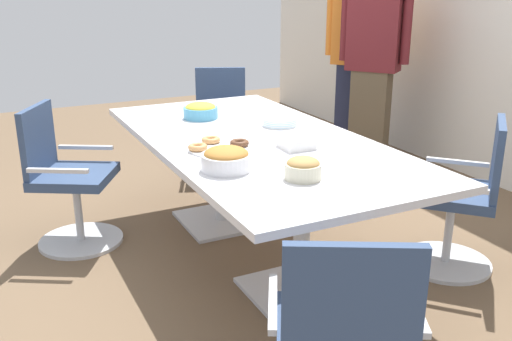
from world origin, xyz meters
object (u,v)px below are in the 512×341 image
object	(u,v)px
person_standing_1	(373,59)
snack_bowl_cookies	(303,168)
office_chair_2	(221,128)
plate_stack	(280,122)
person_standing_0	(357,54)
conference_table	(256,159)
donut_platter	(219,147)
napkin_pile	(296,142)
snack_bowl_chips_yellow	(201,110)
office_chair_1	(462,203)
snack_bowl_pretzels	(226,159)
office_chair_3	(67,184)

from	to	relation	value
person_standing_1	snack_bowl_cookies	world-z (taller)	person_standing_1
office_chair_2	plate_stack	xyz separation A→B (m)	(1.36, -0.16, 0.37)
person_standing_1	plate_stack	world-z (taller)	person_standing_1
person_standing_0	conference_table	bearing A→B (deg)	90.86
conference_table	donut_platter	xyz separation A→B (m)	(0.12, -0.29, 0.14)
snack_bowl_cookies	napkin_pile	distance (m)	0.52
person_standing_1	snack_bowl_cookies	xyz separation A→B (m)	(1.80, -1.77, -0.19)
snack_bowl_chips_yellow	conference_table	bearing A→B (deg)	9.38
office_chair_1	plate_stack	distance (m)	1.21
snack_bowl_pretzels	plate_stack	size ratio (longest dim) A/B	1.15
person_standing_1	snack_bowl_chips_yellow	world-z (taller)	person_standing_1
snack_bowl_pretzels	office_chair_2	bearing A→B (deg)	157.84
snack_bowl_cookies	plate_stack	size ratio (longest dim) A/B	0.81
conference_table	donut_platter	world-z (taller)	donut_platter
snack_bowl_cookies	snack_bowl_chips_yellow	bearing A→B (deg)	179.49
snack_bowl_chips_yellow	plate_stack	world-z (taller)	snack_bowl_chips_yellow
napkin_pile	person_standing_0	bearing A→B (deg)	136.18
office_chair_1	office_chair_2	distance (m)	2.33
conference_table	snack_bowl_pretzels	size ratio (longest dim) A/B	9.51
person_standing_1	napkin_pile	size ratio (longest dim) A/B	11.00
conference_table	person_standing_0	world-z (taller)	person_standing_0
napkin_pile	snack_bowl_chips_yellow	bearing A→B (deg)	-166.44
plate_stack	snack_bowl_pretzels	bearing A→B (deg)	-44.86
snack_bowl_cookies	napkin_pile	size ratio (longest dim) A/B	1.04
snack_bowl_chips_yellow	plate_stack	distance (m)	0.57
office_chair_2	snack_bowl_pretzels	xyz separation A→B (m)	(2.03, -0.82, 0.40)
conference_table	office_chair_3	xyz separation A→B (m)	(-0.67, -1.01, -0.22)
person_standing_0	snack_bowl_chips_yellow	world-z (taller)	person_standing_0
napkin_pile	conference_table	bearing A→B (deg)	-157.42
office_chair_3	snack_bowl_cookies	distance (m)	1.72
snack_bowl_cookies	donut_platter	distance (m)	0.65
plate_stack	napkin_pile	xyz separation A→B (m)	(0.49, -0.16, 0.01)
person_standing_0	snack_bowl_chips_yellow	distance (m)	2.00
snack_bowl_chips_yellow	person_standing_0	bearing A→B (deg)	112.81
person_standing_0	office_chair_3	bearing A→B (deg)	66.69
person_standing_1	snack_bowl_cookies	distance (m)	2.53
office_chair_2	plate_stack	size ratio (longest dim) A/B	4.13
person_standing_1	snack_bowl_chips_yellow	distance (m)	1.81
plate_stack	person_standing_0	bearing A→B (deg)	129.41
office_chair_1	napkin_pile	distance (m)	1.05
donut_platter	office_chair_3	bearing A→B (deg)	-137.53
person_standing_1	donut_platter	bearing A→B (deg)	85.37
office_chair_3	napkin_pile	bearing A→B (deg)	79.44
donut_platter	snack_bowl_cookies	bearing A→B (deg)	15.35
snack_bowl_chips_yellow	donut_platter	distance (m)	0.77
office_chair_1	donut_platter	size ratio (longest dim) A/B	2.61
office_chair_1	person_standing_0	world-z (taller)	person_standing_0
person_standing_0	office_chair_1	bearing A→B (deg)	122.58
office_chair_3	napkin_pile	size ratio (longest dim) A/B	5.33
conference_table	office_chair_1	bearing A→B (deg)	55.54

